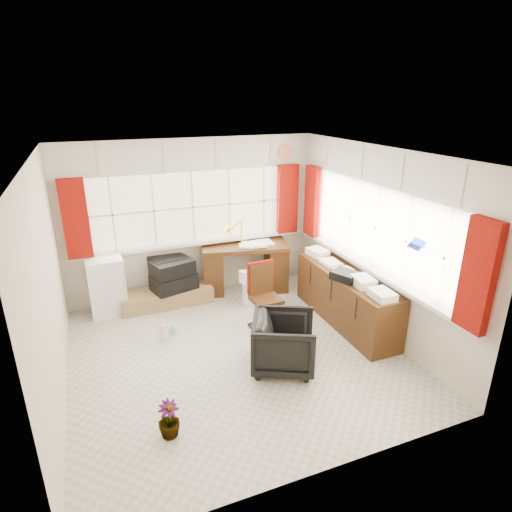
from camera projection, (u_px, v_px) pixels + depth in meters
The scene contains 20 objects.
ground at pixel (236, 354), 5.45m from camera, with size 4.00×4.00×0.00m, color beige.
room_walls at pixel (234, 242), 4.92m from camera, with size 4.00×4.00×4.00m.
window_back at pixel (195, 239), 6.80m from camera, with size 3.70×0.12×3.60m.
window_right at pixel (370, 264), 5.79m from camera, with size 0.12×3.70×3.60m.
curtains at pixel (275, 218), 6.06m from camera, with size 3.83×3.83×1.15m.
overhead_cabinets at pixel (278, 160), 5.85m from camera, with size 3.98×3.98×0.48m.
desk at pixel (245, 264), 7.13m from camera, with size 1.51×0.99×0.83m.
desk_lamp at pixel (241, 227), 6.85m from camera, with size 0.17×0.14×0.44m.
task_chair at pixel (263, 294), 5.93m from camera, with size 0.41×0.43×0.95m.
office_chair at pixel (284, 343), 5.08m from camera, with size 0.72×0.74×0.67m, color black.
radiator at pixel (255, 289), 6.69m from camera, with size 0.41×0.23×0.59m.
credenza at pixel (346, 297), 6.08m from camera, with size 0.50×2.00×0.85m.
file_tray at pixel (345, 276), 5.76m from camera, with size 0.27×0.34×0.11m, color black.
tv_bench at pixel (167, 296), 6.71m from camera, with size 1.40×0.50×0.25m, color #9C724E.
crt_tv at pixel (168, 271), 6.75m from camera, with size 0.62×0.59×0.48m.
hifi_stack at pixel (174, 276), 6.60m from camera, with size 0.74×0.57×0.47m.
mini_fridge at pixel (106, 285), 6.37m from camera, with size 0.54×0.54×0.87m.
spray_bottle_a at pixel (163, 330), 5.72m from camera, with size 0.11×0.11×0.30m, color white.
spray_bottle_b at pixel (172, 328), 5.87m from camera, with size 0.09×0.09×0.19m, color #93DBD6.
flower_vase at pixel (169, 420), 4.08m from camera, with size 0.21×0.21×0.38m, color black.
Camera 1 is at (-1.50, -4.42, 3.10)m, focal length 30.00 mm.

